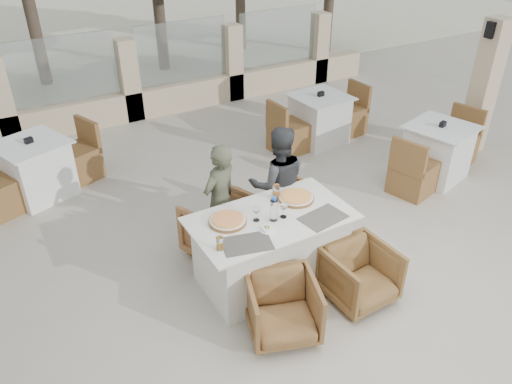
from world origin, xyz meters
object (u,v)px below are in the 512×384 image
olive_dish (267,228)px  armchair_far_left (223,227)px  diner_right (278,184)px  pizza_right (296,197)px  wine_glass_centre (256,212)px  wine_glass_near (283,209)px  armchair_near_left (283,308)px  dining_table (271,248)px  bg_table_c (437,152)px  bg_table_a (36,170)px  diner_left (220,200)px  bg_table_b (319,119)px  armchair_near_right (360,275)px  water_bottle (274,209)px  beer_glass_left (220,243)px  beer_glass_right (276,192)px  pizza_left (228,221)px  armchair_far_right (275,207)px

olive_dish → armchair_far_left: bearing=94.8°
armchair_far_left → diner_right: (0.68, -0.03, 0.35)m
pizza_right → wine_glass_centre: (-0.54, -0.12, 0.07)m
pizza_right → wine_glass_near: size_ratio=2.01×
armchair_near_left → dining_table: bearing=85.5°
olive_dish → bg_table_c: (3.28, 0.85, -0.41)m
bg_table_a → diner_left: bearing=-75.5°
armchair_far_left → bg_table_b: 3.16m
armchair_near_right → bg_table_a: bg_table_a is taller
armchair_far_left → bg_table_b: bearing=-169.0°
wine_glass_near → bg_table_c: 3.15m
wine_glass_near → diner_left: (-0.32, 0.75, -0.21)m
water_bottle → wine_glass_centre: (-0.15, 0.08, -0.04)m
beer_glass_left → armchair_near_right: bearing=-21.2°
beer_glass_right → bg_table_b: size_ratio=0.10×
water_bottle → wine_glass_near: water_bottle is taller
bg_table_a → armchair_near_left: bearing=-88.1°
pizza_right → wine_glass_centre: size_ratio=2.01×
pizza_left → diner_left: bearing=70.8°
wine_glass_centre → armchair_near_right: size_ratio=0.29×
armchair_near_left → armchair_near_right: size_ratio=0.99×
armchair_far_left → olive_dish: bearing=71.3°
beer_glass_left → armchair_far_right: (1.16, 0.92, -0.51)m
diner_right → armchair_near_right: bearing=116.1°
water_bottle → armchair_near_right: size_ratio=0.41×
armchair_near_left → bg_table_b: size_ratio=0.39×
wine_glass_centre → wine_glass_near: 0.27m
water_bottle → beer_glass_left: bearing=-167.3°
pizza_right → armchair_far_right: (0.11, 0.57, -0.47)m
pizza_right → water_bottle: bearing=-153.2°
wine_glass_near → armchair_near_left: (-0.40, -0.63, -0.57)m
armchair_far_right → bg_table_c: size_ratio=0.43×
water_bottle → armchair_near_right: water_bottle is taller
beer_glass_left → bg_table_b: (3.05, 2.63, -0.45)m
beer_glass_left → bg_table_c: beer_glass_left is taller
pizza_right → armchair_far_right: 0.75m
bg_table_a → bg_table_b: (4.17, -0.51, 0.00)m
dining_table → armchair_near_left: size_ratio=2.52×
olive_dish → bg_table_a: size_ratio=0.07×
wine_glass_near → pizza_left: bearing=160.1°
armchair_far_left → bg_table_a: 2.78m
armchair_far_right → water_bottle: bearing=37.3°
wine_glass_centre → armchair_far_left: bearing=95.7°
wine_glass_near → armchair_near_right: 0.99m
wine_glass_near → bg_table_a: bearing=122.1°
pizza_right → water_bottle: (-0.39, -0.20, 0.11)m
armchair_far_left → bg_table_c: size_ratio=0.45×
armchair_near_left → diner_left: (0.08, 1.38, 0.37)m
pizza_right → bg_table_b: (2.00, 2.29, -0.41)m
olive_dish → armchair_near_left: (-0.15, -0.52, -0.50)m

